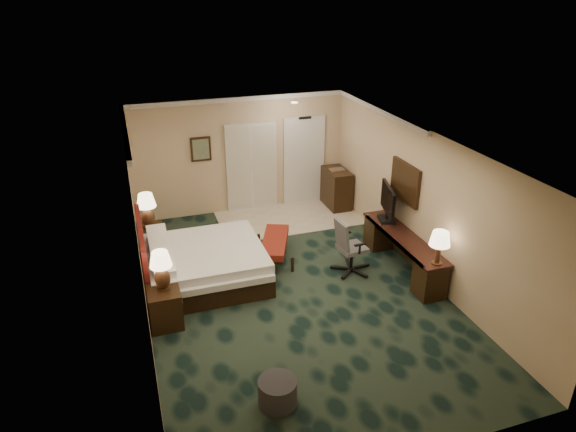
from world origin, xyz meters
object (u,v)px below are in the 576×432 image
object	(u,v)px
nightstand_far	(152,240)
tv	(388,204)
desk_chair	(352,246)
minibar	(336,188)
lamp_near	(162,270)
desk	(402,253)
ottoman	(278,392)
bed_bench	(275,249)
bed	(206,265)
lamp_far	(147,211)
nightstand_near	(165,307)

from	to	relation	value
nightstand_far	tv	distance (m)	4.74
desk_chair	minibar	bearing A→B (deg)	66.26
lamp_near	desk	world-z (taller)	lamp_near
lamp_near	minibar	distance (m)	5.61
desk	desk_chair	distance (m)	0.99
nightstand_far	minibar	size ratio (longest dim) A/B	0.65
lamp_near	ottoman	world-z (taller)	lamp_near
nightstand_far	bed_bench	bearing A→B (deg)	-23.21
bed	ottoman	bearing A→B (deg)	-84.14
nightstand_far	tv	size ratio (longest dim) A/B	0.66
lamp_near	lamp_far	distance (m)	2.37
bed_bench	desk_chair	world-z (taller)	desk_chair
lamp_far	nightstand_near	bearing A→B (deg)	-89.43
bed_bench	desk_chair	xyz separation A→B (m)	(1.24, -0.89, 0.32)
bed	desk_chair	bearing A→B (deg)	-11.41
tv	lamp_far	bearing A→B (deg)	178.65
nightstand_far	nightstand_near	bearing A→B (deg)	-89.78
nightstand_near	lamp_near	size ratio (longest dim) A/B	0.96
desk_chair	minibar	distance (m)	3.05
lamp_near	desk_chair	bearing A→B (deg)	8.30
lamp_near	desk	size ratio (longest dim) A/B	0.27
bed	lamp_near	distance (m)	1.48
nightstand_near	bed_bench	xyz separation A→B (m)	(2.27, 1.45, -0.09)
bed	nightstand_near	bearing A→B (deg)	-128.04
bed	tv	size ratio (longest dim) A/B	2.23
nightstand_far	bed_bench	xyz separation A→B (m)	(2.28, -0.98, -0.08)
bed	desk	xyz separation A→B (m)	(3.59, -0.76, 0.02)
ottoman	desk_chair	world-z (taller)	desk_chair
bed	minibar	bearing A→B (deg)	33.57
ottoman	desk_chair	xyz separation A→B (m)	(2.31, 2.75, 0.36)
minibar	tv	bearing A→B (deg)	-89.20
desk	bed_bench	bearing A→B (deg)	152.80
nightstand_near	lamp_near	world-z (taller)	lamp_near
lamp_far	ottoman	distance (m)	4.84
tv	minibar	distance (m)	2.47
bed_bench	nightstand_far	bearing A→B (deg)	179.27
ottoman	nightstand_far	bearing A→B (deg)	104.61
ottoman	bed_bench	bearing A→B (deg)	73.59
desk_chair	ottoman	bearing A→B (deg)	-136.07
lamp_near	desk_chair	xyz separation A→B (m)	(3.49, 0.51, -0.42)
lamp_near	lamp_far	size ratio (longest dim) A/B	0.93
desk	minibar	world-z (taller)	minibar
desk_chair	nightstand_near	bearing A→B (deg)	-176.94
bed_bench	minibar	size ratio (longest dim) A/B	1.42
nightstand_near	bed_bench	world-z (taller)	nightstand_near
nightstand_near	desk_chair	world-z (taller)	desk_chair
bed	tv	xyz separation A→B (m)	(3.61, -0.03, 0.73)
lamp_far	bed_bench	bearing A→B (deg)	-22.96
nightstand_near	minibar	bearing A→B (deg)	38.05
lamp_far	desk_chair	distance (m)	4.01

